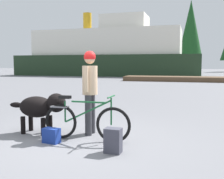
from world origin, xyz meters
The scene contains 9 objects.
ground_plane centered at (0.00, 0.00, 0.00)m, with size 160.00×160.00×0.00m, color slate.
bicycle centered at (0.31, 0.15, 0.38)m, with size 1.79×0.44×0.90m.
person_cyclist centered at (0.22, 0.64, 1.08)m, with size 0.32×0.53×1.77m.
dog centered at (-0.83, 0.40, 0.58)m, with size 1.34×0.54×0.88m.
backpack centered at (1.04, -0.42, 0.21)m, with size 0.28×0.20×0.42m, color #3F3F4C.
handbag_pannier centered at (-0.25, -0.19, 0.14)m, with size 0.32×0.18×0.28m, color navy.
ferry_boat centered at (-8.35, 29.76, 2.83)m, with size 23.32×7.51×8.19m.
pine_tree_far_left centered at (-7.97, 44.59, 6.35)m, with size 3.94×3.94×9.42m.
pine_tree_center centered at (1.77, 44.84, 7.52)m, with size 4.00×4.00×12.36m.
Camera 1 is at (2.30, -4.76, 1.50)m, focal length 44.00 mm.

